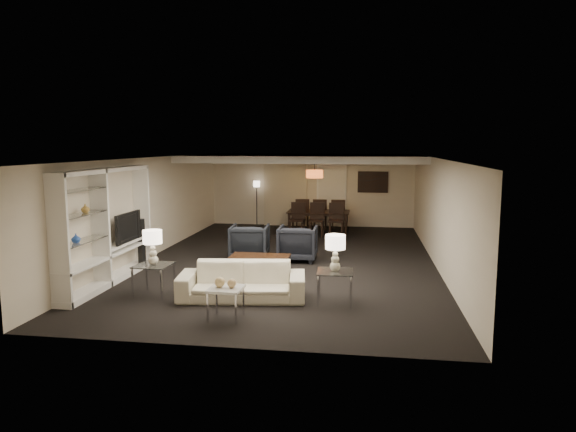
% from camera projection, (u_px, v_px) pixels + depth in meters
% --- Properties ---
extents(floor, '(11.00, 11.00, 0.00)m').
position_uv_depth(floor, '(288.00, 260.00, 12.56)').
color(floor, black).
rests_on(floor, ground).
extents(ceiling, '(7.00, 11.00, 0.02)m').
position_uv_depth(ceiling, '(288.00, 158.00, 12.22)').
color(ceiling, silver).
rests_on(ceiling, ground).
extents(wall_back, '(7.00, 0.02, 2.50)m').
position_uv_depth(wall_back, '(311.00, 190.00, 17.78)').
color(wall_back, beige).
rests_on(wall_back, ground).
extents(wall_front, '(7.00, 0.02, 2.50)m').
position_uv_depth(wall_front, '(229.00, 260.00, 7.00)').
color(wall_front, beige).
rests_on(wall_front, ground).
extents(wall_left, '(0.02, 11.00, 2.50)m').
position_uv_depth(wall_left, '(151.00, 207.00, 12.90)').
color(wall_left, beige).
rests_on(wall_left, ground).
extents(wall_right, '(0.02, 11.00, 2.50)m').
position_uv_depth(wall_right, '(437.00, 213.00, 11.88)').
color(wall_right, beige).
rests_on(wall_right, ground).
extents(ceiling_soffit, '(7.00, 4.00, 0.20)m').
position_uv_depth(ceiling_soffit, '(305.00, 158.00, 15.66)').
color(ceiling_soffit, silver).
rests_on(ceiling_soffit, ceiling).
extents(curtains, '(1.50, 0.12, 2.40)m').
position_uv_depth(curtains, '(285.00, 191.00, 17.84)').
color(curtains, beige).
rests_on(curtains, wall_back).
extents(door, '(0.90, 0.05, 2.10)m').
position_uv_depth(door, '(331.00, 196.00, 17.67)').
color(door, silver).
rests_on(door, wall_back).
extents(painting, '(0.95, 0.04, 0.65)m').
position_uv_depth(painting, '(373.00, 182.00, 17.39)').
color(painting, '#142D38').
rests_on(painting, wall_back).
extents(media_unit, '(0.38, 3.40, 2.35)m').
position_uv_depth(media_unit, '(107.00, 227.00, 10.34)').
color(media_unit, white).
rests_on(media_unit, wall_left).
extents(pendant_light, '(0.52, 0.52, 0.24)m').
position_uv_depth(pendant_light, '(315.00, 174.00, 15.68)').
color(pendant_light, '#D8591E').
rests_on(pendant_light, ceiling_soffit).
extents(sofa, '(2.39, 1.18, 0.67)m').
position_uv_depth(sofa, '(242.00, 281.00, 9.39)').
color(sofa, beige).
rests_on(sofa, floor).
extents(coffee_table, '(1.27, 0.75, 0.45)m').
position_uv_depth(coffee_table, '(260.00, 267.00, 10.98)').
color(coffee_table, black).
rests_on(coffee_table, floor).
extents(armchair_left, '(0.98, 1.00, 0.86)m').
position_uv_depth(armchair_left, '(250.00, 242.00, 12.70)').
color(armchair_left, black).
rests_on(armchair_left, floor).
extents(armchair_right, '(0.92, 0.95, 0.86)m').
position_uv_depth(armchair_right, '(298.00, 243.00, 12.53)').
color(armchair_right, black).
rests_on(armchair_right, floor).
extents(side_table_left, '(0.67, 0.67, 0.59)m').
position_uv_depth(side_table_left, '(154.00, 280.00, 9.65)').
color(side_table_left, white).
rests_on(side_table_left, floor).
extents(side_table_right, '(0.65, 0.65, 0.59)m').
position_uv_depth(side_table_right, '(335.00, 287.00, 9.15)').
color(side_table_right, silver).
rests_on(side_table_right, floor).
extents(table_lamp_left, '(0.38, 0.38, 0.65)m').
position_uv_depth(table_lamp_left, '(153.00, 247.00, 9.56)').
color(table_lamp_left, beige).
rests_on(table_lamp_left, side_table_left).
extents(table_lamp_right, '(0.40, 0.40, 0.65)m').
position_uv_depth(table_lamp_right, '(335.00, 253.00, 9.07)').
color(table_lamp_right, beige).
rests_on(table_lamp_right, side_table_right).
extents(marble_table, '(0.54, 0.54, 0.53)m').
position_uv_depth(marble_table, '(226.00, 303.00, 8.33)').
color(marble_table, silver).
rests_on(marble_table, floor).
extents(gold_gourd_a, '(0.17, 0.17, 0.17)m').
position_uv_depth(gold_gourd_a, '(220.00, 282.00, 8.29)').
color(gold_gourd_a, tan).
rests_on(gold_gourd_a, marble_table).
extents(gold_gourd_b, '(0.15, 0.15, 0.15)m').
position_uv_depth(gold_gourd_b, '(232.00, 283.00, 8.27)').
color(gold_gourd_b, tan).
rests_on(gold_gourd_b, marble_table).
extents(television, '(1.09, 0.14, 0.63)m').
position_uv_depth(television, '(123.00, 227.00, 10.98)').
color(television, black).
rests_on(television, media_unit).
extents(vase_blue, '(0.16, 0.16, 0.17)m').
position_uv_depth(vase_blue, '(76.00, 238.00, 9.23)').
color(vase_blue, '#274FAC').
rests_on(vase_blue, media_unit).
extents(vase_amber, '(0.16, 0.16, 0.16)m').
position_uv_depth(vase_amber, '(85.00, 208.00, 9.52)').
color(vase_amber, '#B4893C').
rests_on(vase_amber, media_unit).
extents(floor_speaker, '(0.15, 0.15, 1.14)m').
position_uv_depth(floor_speaker, '(142.00, 244.00, 11.71)').
color(floor_speaker, black).
rests_on(floor_speaker, floor).
extents(dining_table, '(1.98, 1.12, 0.69)m').
position_uv_depth(dining_table, '(318.00, 222.00, 16.46)').
color(dining_table, black).
rests_on(dining_table, floor).
extents(chair_nl, '(0.50, 0.50, 1.03)m').
position_uv_depth(chair_nl, '(297.00, 219.00, 15.89)').
color(chair_nl, black).
rests_on(chair_nl, floor).
extents(chair_nm, '(0.49, 0.49, 1.03)m').
position_uv_depth(chair_nm, '(317.00, 220.00, 15.80)').
color(chair_nm, black).
rests_on(chair_nm, floor).
extents(chair_nr, '(0.48, 0.48, 1.03)m').
position_uv_depth(chair_nr, '(336.00, 220.00, 15.71)').
color(chair_nr, black).
rests_on(chair_nr, floor).
extents(chair_fl, '(0.54, 0.54, 1.03)m').
position_uv_depth(chair_fl, '(302.00, 214.00, 17.16)').
color(chair_fl, black).
rests_on(chair_fl, floor).
extents(chair_fm, '(0.49, 0.49, 1.03)m').
position_uv_depth(chair_fm, '(320.00, 214.00, 17.07)').
color(chair_fm, black).
rests_on(chair_fm, floor).
extents(chair_fr, '(0.49, 0.49, 1.03)m').
position_uv_depth(chair_fr, '(338.00, 214.00, 16.98)').
color(chair_fr, black).
rests_on(chair_fr, floor).
extents(floor_lamp, '(0.26, 0.26, 1.56)m').
position_uv_depth(floor_lamp, '(257.00, 203.00, 17.82)').
color(floor_lamp, black).
rests_on(floor_lamp, floor).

